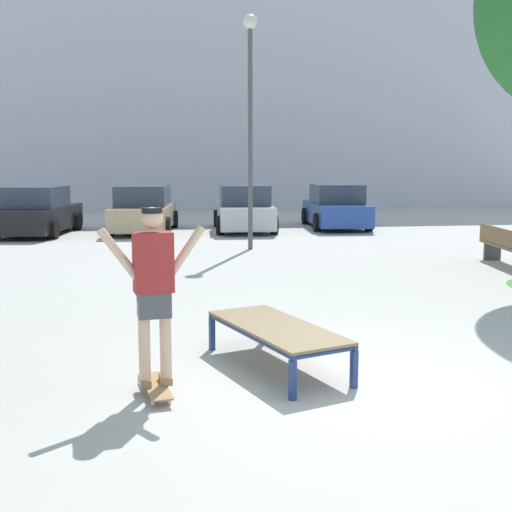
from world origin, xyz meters
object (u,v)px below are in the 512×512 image
skateboard (156,387)px  skater (154,284)px  car_silver (244,210)px  car_blue (336,208)px  skate_box (276,330)px  car_black (38,212)px  car_tan (144,211)px  light_post (250,98)px  park_bench (507,246)px

skateboard → skater: size_ratio=0.49×
car_silver → car_blue: (3.26, 0.46, 0.00)m
skate_box → skateboard: 1.48m
skate_box → car_silver: size_ratio=0.48×
car_black → car_blue: 9.80m
car_silver → skate_box: bearing=-95.9°
skater → car_silver: bearing=79.5°
car_tan → car_silver: 3.26m
skate_box → car_black: bearing=109.7°
skateboard → car_tan: size_ratio=0.19×
light_post → skate_box: bearing=-96.2°
skateboard → car_blue: 16.56m
car_blue → light_post: size_ratio=0.74×
car_tan → car_silver: size_ratio=1.02×
skate_box → light_post: bearing=83.8°
car_silver → car_blue: 3.29m
skater → park_bench: skater is taller
car_black → car_silver: bearing=2.4°
skateboard → car_tan: car_tan is taller
park_bench → car_silver: bearing=118.8°
car_black → light_post: light_post is taller
skate_box → skater: (-1.28, -0.65, 0.66)m
park_bench → car_tan: bearing=133.4°
skateboard → car_black: bearing=104.3°
light_post → car_blue: bearing=54.4°
car_silver → light_post: size_ratio=0.73×
car_tan → car_blue: bearing=4.3°
car_blue → light_post: bearing=-125.6°
skateboard → park_bench: bearing=42.0°
car_blue → park_bench: size_ratio=1.77×
car_black → car_silver: same height
car_silver → car_blue: size_ratio=0.99×
skate_box → park_bench: bearing=44.5°
skateboard → light_post: light_post is taller
car_tan → park_bench: 11.42m
skate_box → car_blue: car_blue is taller
car_silver → skater: bearing=-100.5°
skater → car_tan: bearing=91.9°
car_silver → park_bench: 9.51m
skater → car_tan: size_ratio=0.39×
skate_box → car_blue: 15.51m
light_post → car_silver: bearing=84.7°
park_bench → skater: bearing=-138.0°
car_silver → car_blue: bearing=8.1°
skateboard → car_tan: bearing=91.9°
skateboard → skater: skater is taller
park_bench → light_post: 7.06m
car_blue → park_bench: bearing=-81.4°
skateboard → car_silver: car_silver is taller
car_black → car_silver: size_ratio=1.02×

